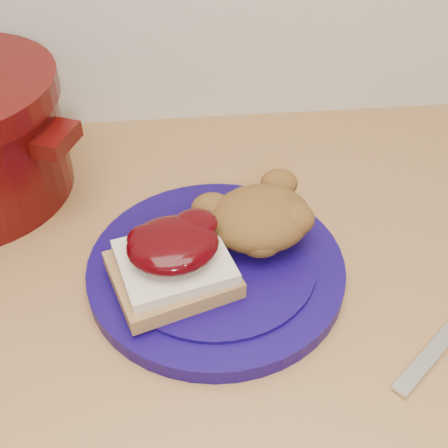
{
  "coord_description": "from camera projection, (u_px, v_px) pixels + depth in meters",
  "views": [
    {
      "loc": [
        -0.02,
        1.1,
        1.32
      ],
      "look_at": [
        0.03,
        1.51,
        0.95
      ],
      "focal_mm": 45.0,
      "sensor_mm": 36.0,
      "label": 1
    }
  ],
  "objects": [
    {
      "name": "plate",
      "position": [
        216.0,
        268.0,
        0.57
      ],
      "size": [
        0.31,
        0.31,
        0.02
      ],
      "primitive_type": "cylinder",
      "rotation": [
        0.0,
        0.0,
        0.22
      ],
      "color": "#100549",
      "rests_on": "wood_countertop"
    },
    {
      "name": "sandwich",
      "position": [
        173.0,
        260.0,
        0.53
      ],
      "size": [
        0.13,
        0.13,
        0.05
      ],
      "rotation": [
        0.0,
        0.0,
        0.22
      ],
      "color": "olive",
      "rests_on": "plate"
    },
    {
      "name": "stuffing_mound",
      "position": [
        260.0,
        218.0,
        0.57
      ],
      "size": [
        0.12,
        0.11,
        0.05
      ],
      "primitive_type": "ellipsoid",
      "rotation": [
        0.0,
        0.0,
        0.22
      ],
      "color": "brown",
      "rests_on": "plate"
    }
  ]
}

